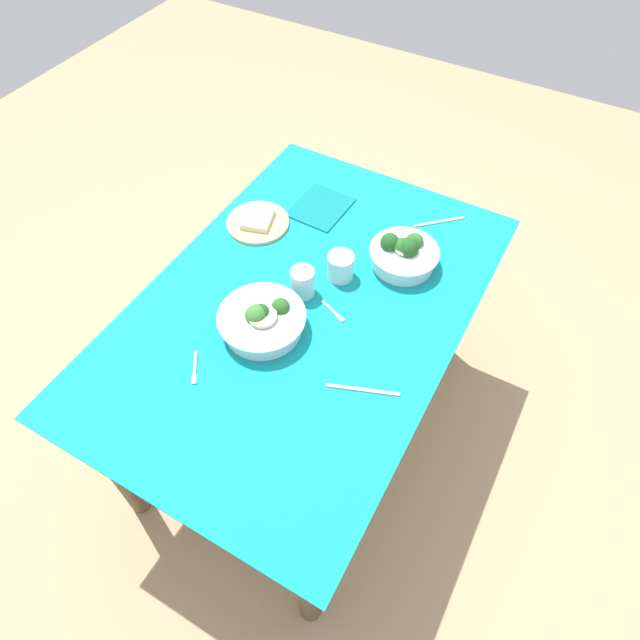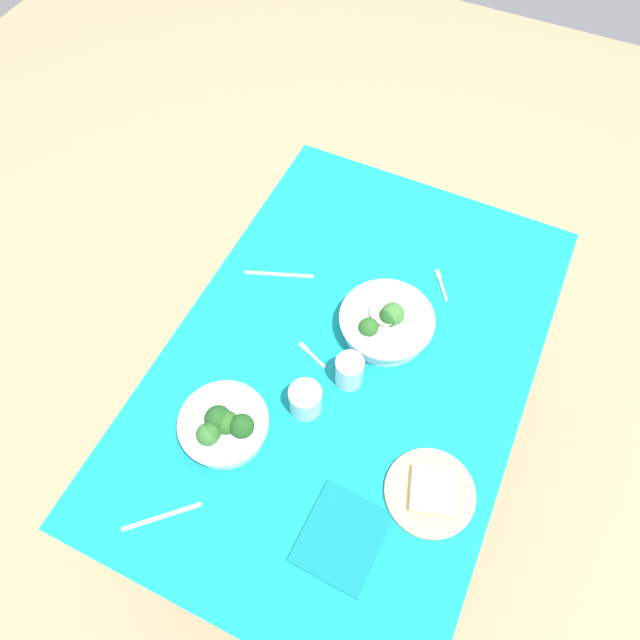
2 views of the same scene
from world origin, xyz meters
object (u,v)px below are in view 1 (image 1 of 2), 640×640
(fork_by_far_bowl, at_px, (195,369))
(napkin_folded_upper, at_px, (321,207))
(broccoli_bowl_near, at_px, (404,253))
(fork_by_near_bowl, at_px, (334,312))
(broccoli_bowl_far, at_px, (262,321))
(table_knife_left, at_px, (363,390))
(water_glass_side, at_px, (341,266))
(water_glass_center, at_px, (303,282))
(table_knife_right, at_px, (440,222))
(bread_side_plate, at_px, (258,222))

(fork_by_far_bowl, relative_size, napkin_folded_upper, 0.47)
(broccoli_bowl_near, xyz_separation_m, fork_by_far_bowl, (-0.65, 0.33, -0.04))
(broccoli_bowl_near, bearing_deg, fork_by_near_bowl, 161.87)
(broccoli_bowl_far, xyz_separation_m, table_knife_left, (-0.04, -0.35, -0.04))
(water_glass_side, distance_m, table_knife_left, 0.42)
(broccoli_bowl_near, bearing_deg, water_glass_center, 140.75)
(broccoli_bowl_far, height_order, broccoli_bowl_near, broccoli_bowl_near)
(water_glass_side, height_order, table_knife_right, water_glass_side)
(water_glass_center, xyz_separation_m, table_knife_left, (-0.22, -0.32, -0.04))
(broccoli_bowl_far, distance_m, broccoli_bowl_near, 0.51)
(water_glass_center, relative_size, table_knife_left, 0.47)
(fork_by_near_bowl, xyz_separation_m, table_knife_left, (-0.20, -0.20, -0.00))
(water_glass_side, relative_size, table_knife_left, 0.43)
(broccoli_bowl_near, relative_size, water_glass_center, 2.34)
(bread_side_plate, bearing_deg, fork_by_near_bowl, -117.70)
(broccoli_bowl_near, bearing_deg, bread_side_plate, 98.09)
(fork_by_near_bowl, xyz_separation_m, napkin_folded_upper, (0.39, 0.27, 0.00))
(water_glass_center, bearing_deg, bread_side_plate, 56.63)
(bread_side_plate, height_order, water_glass_center, water_glass_center)
(broccoli_bowl_near, relative_size, water_glass_side, 2.57)
(napkin_folded_upper, bearing_deg, broccoli_bowl_far, -168.14)
(table_knife_left, bearing_deg, broccoli_bowl_far, 152.27)
(table_knife_left, relative_size, table_knife_right, 1.08)
(table_knife_right, distance_m, napkin_folded_upper, 0.41)
(fork_by_far_bowl, relative_size, table_knife_right, 0.51)
(fork_by_far_bowl, bearing_deg, table_knife_left, 77.21)
(broccoli_bowl_near, relative_size, table_knife_left, 1.10)
(water_glass_side, height_order, fork_by_far_bowl, water_glass_side)
(table_knife_right, xyz_separation_m, napkin_folded_upper, (-0.13, 0.39, 0.00))
(water_glass_side, bearing_deg, table_knife_left, -143.64)
(broccoli_bowl_far, distance_m, table_knife_left, 0.35)
(napkin_folded_upper, bearing_deg, broccoli_bowl_near, -106.34)
(bread_side_plate, distance_m, water_glass_side, 0.37)
(broccoli_bowl_far, relative_size, water_glass_side, 2.98)
(broccoli_bowl_far, bearing_deg, bread_side_plate, 35.21)
(broccoli_bowl_near, distance_m, table_knife_right, 0.25)
(water_glass_side, distance_m, fork_by_far_bowl, 0.54)
(water_glass_center, height_order, napkin_folded_upper, water_glass_center)
(table_knife_left, bearing_deg, water_glass_side, 105.78)
(water_glass_center, relative_size, fork_by_near_bowl, 0.99)
(broccoli_bowl_far, relative_size, table_knife_right, 1.38)
(broccoli_bowl_near, height_order, napkin_folded_upper, broccoli_bowl_near)
(bread_side_plate, bearing_deg, fork_by_far_bowl, -163.45)
(table_knife_left, bearing_deg, fork_by_far_bowl, -179.44)
(table_knife_right, bearing_deg, fork_by_near_bowl, 33.33)
(water_glass_center, distance_m, fork_by_near_bowl, 0.13)
(bread_side_plate, relative_size, fork_by_near_bowl, 2.24)
(table_knife_right, bearing_deg, fork_by_far_bowl, 24.52)
(fork_by_far_bowl, distance_m, fork_by_near_bowl, 0.44)
(water_glass_side, height_order, table_knife_left, water_glass_side)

